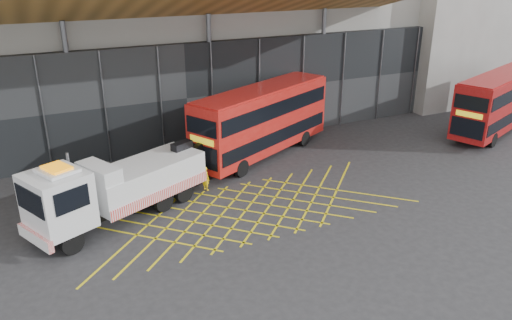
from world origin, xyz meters
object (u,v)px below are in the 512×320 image
bus_towed (262,119)px  bus_second (499,100)px  worker (206,178)px  recovery_truck (115,187)px

bus_towed → bus_second: 20.52m
bus_second → worker: 26.20m
worker → recovery_truck: bearing=81.8°
recovery_truck → bus_towed: 12.94m
bus_second → recovery_truck: bearing=162.8°
recovery_truck → bus_towed: bus_towed is taller
recovery_truck → bus_second: (31.92, 1.61, 0.79)m
bus_towed → worker: size_ratio=7.95×
bus_second → worker: size_ratio=7.87×
recovery_truck → worker: size_ratio=7.49×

